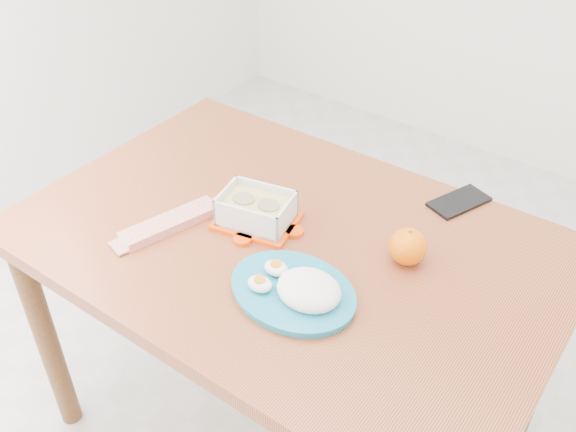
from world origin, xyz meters
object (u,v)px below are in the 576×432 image
Objects in this scene: food_container at (256,210)px; orange_fruit at (408,247)px; smartphone at (459,202)px; dining_table at (288,267)px; rice_plate at (298,289)px.

orange_fruit is (0.35, 0.09, 0.00)m from food_container.
food_container is at bearing -113.63° from smartphone.
dining_table is 0.23m from rice_plate.
food_container is 2.57× the size of orange_fruit.
dining_table is at bearing 135.22° from rice_plate.
dining_table is at bearing -105.64° from smartphone.
orange_fruit reaches higher than rice_plate.
smartphone is at bearing 78.71° from rice_plate.
smartphone is at bearing 53.19° from dining_table.
food_container is (-0.09, -0.00, 0.13)m from dining_table.
dining_table is 15.13× the size of orange_fruit.
orange_fruit is at bearing -69.68° from smartphone.
orange_fruit is at bearing 17.73° from dining_table.
food_container reaches higher than rice_plate.
orange_fruit is at bearing 1.58° from food_container.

